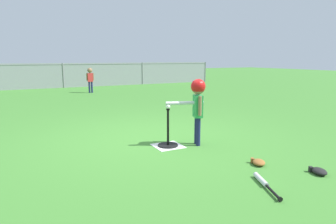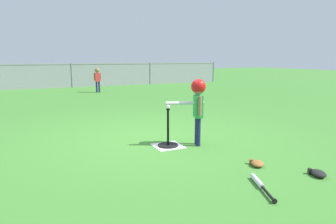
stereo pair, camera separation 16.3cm
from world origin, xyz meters
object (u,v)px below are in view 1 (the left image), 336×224
fielder_deep_center (90,77)px  glove_near_bats (319,171)px  batter_child (197,98)px  baseball_on_tee (168,106)px  batting_tee (168,141)px  glove_by_plate (258,162)px  spare_bat_silver (263,182)px

fielder_deep_center → glove_near_bats: 9.79m
batter_child → glove_near_bats: batter_child is taller
baseball_on_tee → batter_child: bearing=-18.0°
batter_child → fielder_deep_center: 8.06m
batting_tee → glove_by_plate: bearing=-62.3°
fielder_deep_center → glove_near_bats: (0.54, -9.76, -0.61)m
baseball_on_tee → fielder_deep_center: 7.93m
fielder_deep_center → spare_bat_silver: size_ratio=1.66×
fielder_deep_center → glove_near_bats: fielder_deep_center is taller
batter_child → glove_by_plate: 1.36m
fielder_deep_center → spare_bat_silver: bearing=-91.7°
baseball_on_tee → spare_bat_silver: bearing=-81.2°
baseball_on_tee → fielder_deep_center: (0.56, 7.91, 0.00)m
batting_tee → spare_bat_silver: batting_tee is taller
glove_near_bats → batting_tee: bearing=120.7°
spare_bat_silver → batter_child: bearing=84.0°
glove_by_plate → batter_child: bearing=101.4°
glove_near_bats → spare_bat_silver: bearing=174.7°
spare_bat_silver → glove_near_bats: bearing=-5.3°
batting_tee → glove_by_plate: batting_tee is taller
batting_tee → glove_near_bats: 2.15m
batter_child → glove_near_bats: size_ratio=3.92×
spare_bat_silver → glove_by_plate: 0.63m
spare_bat_silver → glove_by_plate: bearing=50.5°
fielder_deep_center → glove_by_plate: bearing=-89.3°
batting_tee → fielder_deep_center: (0.56, 7.91, 0.55)m
glove_near_bats → fielder_deep_center: bearing=93.2°
batting_tee → glove_near_bats: bearing=-59.3°
batter_child → fielder_deep_center: batter_child is taller
baseball_on_tee → spare_bat_silver: baseball_on_tee is taller
batter_child → batting_tee: bearing=162.0°
baseball_on_tee → spare_bat_silver: 1.89m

